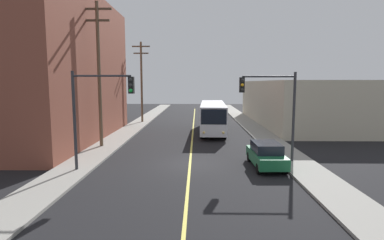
{
  "coord_description": "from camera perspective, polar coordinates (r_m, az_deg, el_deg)",
  "views": [
    {
      "loc": [
        0.47,
        -20.36,
        5.43
      ],
      "look_at": [
        0.0,
        8.23,
        2.0
      ],
      "focal_mm": 28.97,
      "sensor_mm": 36.0,
      "label": 1
    }
  ],
  "objects": [
    {
      "name": "ground_plane",
      "position": [
        21.08,
        -0.37,
        -8.09
      ],
      "size": [
        120.0,
        120.0,
        0.0
      ],
      "primitive_type": "plane",
      "color": "black"
    },
    {
      "name": "sidewalk_left",
      "position": [
        31.78,
        -13.15,
        -3.04
      ],
      "size": [
        2.5,
        90.0,
        0.15
      ],
      "primitive_type": "cube",
      "color": "gray",
      "rests_on": "ground"
    },
    {
      "name": "sidewalk_right",
      "position": [
        31.56,
        13.35,
        -3.11
      ],
      "size": [
        2.5,
        90.0,
        0.15
      ],
      "primitive_type": "cube",
      "color": "gray",
      "rests_on": "ground"
    },
    {
      "name": "lane_stripe_center",
      "position": [
        35.77,
        0.18,
        -1.88
      ],
      "size": [
        0.16,
        60.0,
        0.01
      ],
      "primitive_type": "cube",
      "color": "#D8CC4C",
      "rests_on": "ground"
    },
    {
      "name": "building_left_brick",
      "position": [
        32.18,
        -25.07,
        8.49
      ],
      "size": [
        10.0,
        20.61,
        13.43
      ],
      "color": "brown",
      "rests_on": "ground"
    },
    {
      "name": "building_right_warehouse",
      "position": [
        44.02,
        19.55,
        3.09
      ],
      "size": [
        12.0,
        25.76,
        5.7
      ],
      "color": "beige",
      "rests_on": "ground"
    },
    {
      "name": "city_bus",
      "position": [
        34.3,
        3.83,
        0.78
      ],
      "size": [
        2.96,
        12.22,
        3.2
      ],
      "color": "silver",
      "rests_on": "ground"
    },
    {
      "name": "parked_car_green",
      "position": [
        20.66,
        13.49,
        -6.19
      ],
      "size": [
        1.89,
        4.43,
        1.62
      ],
      "color": "#196038",
      "rests_on": "ground"
    },
    {
      "name": "utility_pole_near",
      "position": [
        26.85,
        -16.76,
        9.0
      ],
      "size": [
        2.4,
        0.28,
        11.79
      ],
      "color": "brown",
      "rests_on": "sidewalk_left"
    },
    {
      "name": "utility_pole_mid",
      "position": [
        42.69,
        -9.28,
        7.55
      ],
      "size": [
        2.4,
        0.28,
        10.72
      ],
      "color": "brown",
      "rests_on": "sidewalk_left"
    },
    {
      "name": "traffic_signal_left_corner",
      "position": [
        19.4,
        -16.74,
        3.22
      ],
      "size": [
        3.75,
        0.48,
        6.0
      ],
      "color": "#2D2D33",
      "rests_on": "sidewalk_left"
    },
    {
      "name": "traffic_signal_right_corner",
      "position": [
        21.32,
        14.37,
        3.6
      ],
      "size": [
        3.75,
        0.48,
        6.0
      ],
      "color": "#2D2D33",
      "rests_on": "sidewalk_right"
    }
  ]
}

